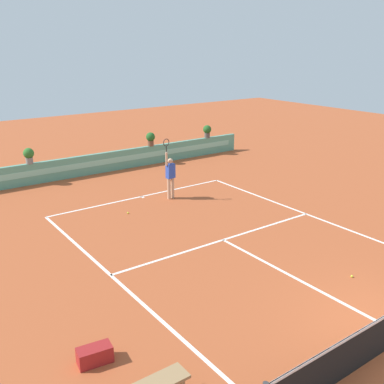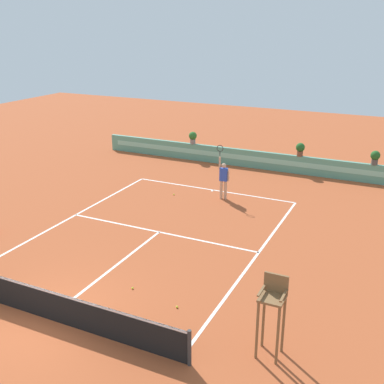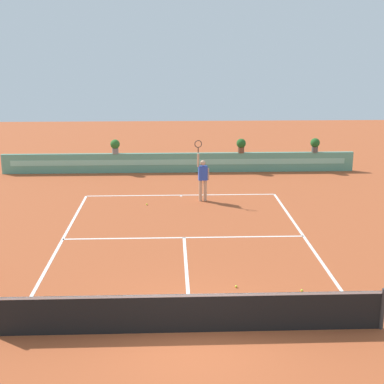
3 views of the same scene
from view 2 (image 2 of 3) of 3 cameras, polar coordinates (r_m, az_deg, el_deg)
name	(u,v)px [view 2 (image 2 of 3)]	position (r m, az deg, el deg)	size (l,w,h in m)	color
ground_plane	(154,236)	(18.36, -4.63, -5.35)	(60.00, 60.00, 0.00)	#A84C28
court_lines	(163,229)	(18.92, -3.54, -4.51)	(8.32, 11.94, 0.01)	white
net	(46,303)	(13.91, -17.35, -12.75)	(8.92, 0.10, 1.00)	#333333
back_wall_barrier	(244,158)	(27.11, 6.32, 4.12)	(18.00, 0.21, 1.00)	#599E84
umpire_chair	(272,307)	(11.81, 9.74, -13.61)	(0.60, 0.60, 2.14)	brown
tennis_player	(223,178)	(21.78, 3.85, 1.76)	(0.62, 0.26, 2.58)	tan
tennis_ball_near_baseline	(177,307)	(14.02, -1.84, -13.79)	(0.07, 0.07, 0.07)	#CCE033
tennis_ball_mid_court	(132,288)	(15.00, -7.25, -11.50)	(0.07, 0.07, 0.07)	#CCE033
tennis_ball_by_sideline	(174,194)	(22.55, -2.22, -0.30)	(0.07, 0.07, 0.07)	#CCE033
potted_plant_left	(193,137)	(28.07, 0.10, 6.71)	(0.48, 0.48, 0.72)	gray
potted_plant_right	(300,149)	(26.06, 13.02, 5.16)	(0.48, 0.48, 0.72)	brown
potted_plant_far_right	(375,157)	(25.57, 21.37, 4.01)	(0.48, 0.48, 0.72)	#514C47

